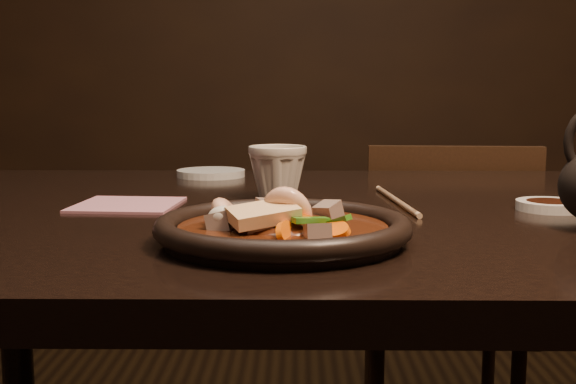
{
  "coord_description": "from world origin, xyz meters",
  "views": [
    {
      "loc": [
        -0.17,
        -0.98,
        0.91
      ],
      "look_at": [
        -0.18,
        -0.22,
        0.8
      ],
      "focal_mm": 45.0,
      "sensor_mm": 36.0,
      "label": 1
    }
  ],
  "objects_px": {
    "table": "(419,261)",
    "chair": "(443,302)",
    "plate": "(283,230)",
    "tea_cup": "(278,171)"
  },
  "relations": [
    {
      "from": "table",
      "to": "chair",
      "type": "xyz_separation_m",
      "value": [
        0.16,
        0.61,
        -0.24
      ]
    },
    {
      "from": "table",
      "to": "chair",
      "type": "relative_size",
      "value": 2.01
    },
    {
      "from": "table",
      "to": "plate",
      "type": "distance_m",
      "value": 0.32
    },
    {
      "from": "chair",
      "to": "tea_cup",
      "type": "height_order",
      "value": "tea_cup"
    },
    {
      "from": "chair",
      "to": "plate",
      "type": "bearing_deg",
      "value": 71.23
    },
    {
      "from": "table",
      "to": "tea_cup",
      "type": "height_order",
      "value": "tea_cup"
    },
    {
      "from": "chair",
      "to": "plate",
      "type": "relative_size",
      "value": 2.94
    },
    {
      "from": "chair",
      "to": "tea_cup",
      "type": "distance_m",
      "value": 0.75
    },
    {
      "from": "plate",
      "to": "tea_cup",
      "type": "relative_size",
      "value": 3.17
    },
    {
      "from": "table",
      "to": "plate",
      "type": "xyz_separation_m",
      "value": [
        -0.18,
        -0.24,
        0.09
      ]
    }
  ]
}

